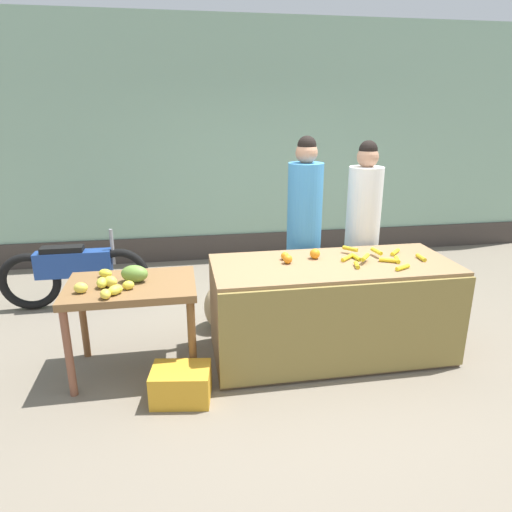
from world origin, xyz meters
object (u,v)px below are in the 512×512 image
at_px(vendor_woman_blue_shirt, 304,232).
at_px(vendor_woman_white_shirt, 362,232).
at_px(parked_motorcycle, 75,272).
at_px(produce_sack, 219,306).
at_px(produce_crate, 181,384).

relative_size(vendor_woman_blue_shirt, vendor_woman_white_shirt, 1.03).
bearing_deg(parked_motorcycle, produce_sack, -27.53).
xyz_separation_m(vendor_woman_blue_shirt, parked_motorcycle, (-2.38, 0.77, -0.55)).
relative_size(vendor_woman_white_shirt, parked_motorcycle, 1.15).
bearing_deg(produce_crate, parked_motorcycle, 119.78).
distance_m(vendor_woman_white_shirt, parked_motorcycle, 3.14).
relative_size(parked_motorcycle, produce_sack, 3.51).
distance_m(vendor_woman_blue_shirt, vendor_woman_white_shirt, 0.61).
height_order(parked_motorcycle, produce_sack, parked_motorcycle).
xyz_separation_m(vendor_woman_white_shirt, produce_crate, (-1.88, -1.17, -0.80)).
distance_m(parked_motorcycle, produce_crate, 2.27).
height_order(parked_motorcycle, produce_crate, parked_motorcycle).
xyz_separation_m(vendor_woman_white_shirt, parked_motorcycle, (-2.99, 0.78, -0.53)).
relative_size(vendor_woman_white_shirt, produce_sack, 4.03).
xyz_separation_m(vendor_woman_white_shirt, produce_sack, (-1.47, -0.01, -0.70)).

